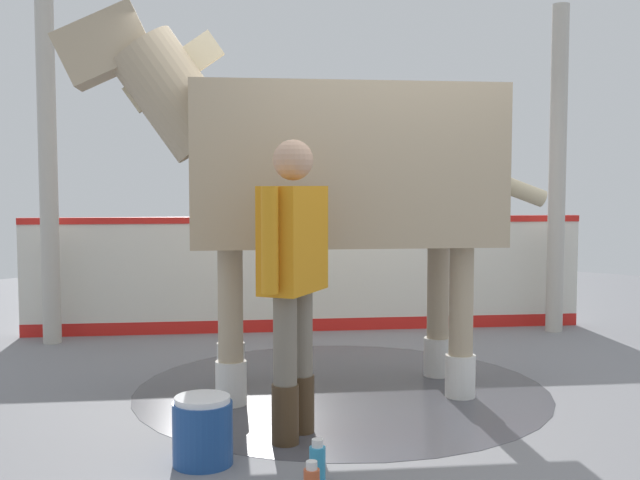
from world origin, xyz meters
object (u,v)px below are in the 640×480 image
wash_bucket (203,431)px  bottle_shampoo (317,462)px  handler (293,268)px  horse (326,170)px

wash_bucket → bottle_shampoo: 0.63m
handler → bottle_shampoo: 1.08m
wash_bucket → bottle_shampoo: (-0.60, -0.17, -0.08)m
handler → horse: bearing=101.7°
wash_bucket → handler: bearing=-100.4°
wash_bucket → bottle_shampoo: wash_bucket is taller
bottle_shampoo → handler: bearing=-40.4°
horse → bottle_shampoo: 2.17m
horse → wash_bucket: (-0.35, 1.50, -1.34)m
wash_bucket → horse: bearing=-76.8°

